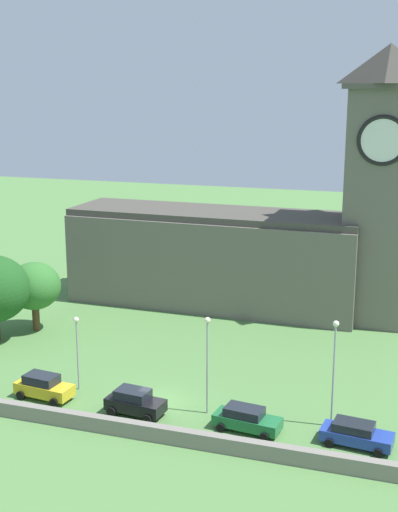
{
  "coord_description": "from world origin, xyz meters",
  "views": [
    {
      "loc": [
        18.09,
        -45.1,
        23.3
      ],
      "look_at": [
        -0.08,
        9.6,
        9.27
      ],
      "focal_mm": 48.69,
      "sensor_mm": 36.0,
      "label": 1
    }
  ],
  "objects": [
    {
      "name": "quay_barrier",
      "position": [
        0.0,
        -5.45,
        0.56
      ],
      "size": [
        53.52,
        0.7,
        1.11
      ],
      "primitive_type": "cube",
      "color": "gray",
      "rests_on": "ground"
    },
    {
      "name": "ground_plane",
      "position": [
        0.0,
        15.0,
        0.0
      ],
      "size": [
        200.0,
        200.0,
        0.0
      ],
      "primitive_type": "plane",
      "color": "#517F42"
    },
    {
      "name": "church",
      "position": [
        1.68,
        25.19,
        7.82
      ],
      "size": [
        37.02,
        9.63,
        27.37
      ],
      "color": "#666056",
      "rests_on": "ground"
    },
    {
      "name": "streetlamp_central",
      "position": [
        3.9,
        -0.46,
        4.91
      ],
      "size": [
        0.44,
        0.44,
        7.41
      ],
      "color": "#9EA0A5",
      "rests_on": "ground"
    },
    {
      "name": "streetlamp_west_mid",
      "position": [
        -7.02,
        0.29,
        4.11
      ],
      "size": [
        0.44,
        0.44,
        6.03
      ],
      "color": "#9EA0A5",
      "rests_on": "ground"
    },
    {
      "name": "car_blue",
      "position": [
        14.76,
        -1.86,
        0.83
      ],
      "size": [
        4.89,
        2.58,
        1.63
      ],
      "color": "#233D9E",
      "rests_on": "ground"
    },
    {
      "name": "car_black",
      "position": [
        -1.06,
        -2.33,
        0.96
      ],
      "size": [
        4.48,
        2.54,
        1.92
      ],
      "color": "black",
      "rests_on": "ground"
    },
    {
      "name": "car_green",
      "position": [
        7.3,
        -2.13,
        0.86
      ],
      "size": [
        4.88,
        2.55,
        1.7
      ],
      "color": "#1E6B38",
      "rests_on": "ground"
    },
    {
      "name": "streetlamp_east_mid",
      "position": [
        12.83,
        0.4,
        5.15
      ],
      "size": [
        0.44,
        0.44,
        7.85
      ],
      "color": "#9EA0A5",
      "rests_on": "ground"
    },
    {
      "name": "car_yellow",
      "position": [
        -8.79,
        -2.06,
        0.96
      ],
      "size": [
        4.7,
        2.51,
        1.91
      ],
      "color": "gold",
      "rests_on": "ground"
    },
    {
      "name": "tree_riverside_west",
      "position": [
        -17.59,
        11.37,
        4.48
      ],
      "size": [
        5.17,
        5.17,
        6.84
      ],
      "color": "brown",
      "rests_on": "ground"
    }
  ]
}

